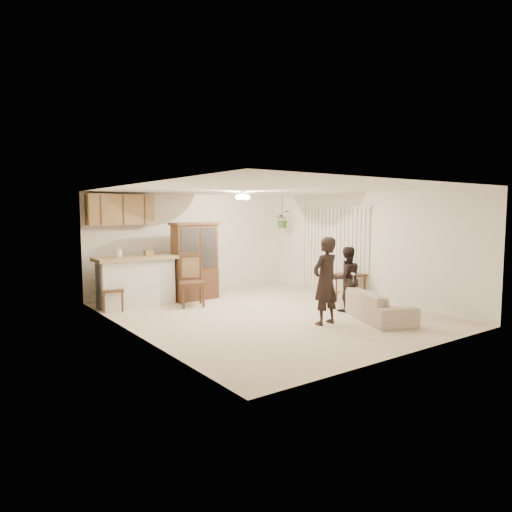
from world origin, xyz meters
TOP-DOWN VIEW (x-y plane):
  - floor at (0.00, 0.00)m, footprint 6.50×6.50m
  - ceiling at (0.00, 0.00)m, footprint 5.50×6.50m
  - wall_back at (0.00, 3.25)m, footprint 5.50×0.02m
  - wall_front at (0.00, -3.25)m, footprint 5.50×0.02m
  - wall_left at (-2.75, 0.00)m, footprint 0.02×6.50m
  - wall_right at (2.75, 0.00)m, footprint 0.02×6.50m
  - breakfast_bar at (-1.85, 2.35)m, footprint 1.60×0.55m
  - bar_top at (-1.85, 2.35)m, footprint 1.75×0.70m
  - upper_cabinets at (-1.90, 3.07)m, footprint 1.50×0.34m
  - vertical_blinds at (2.71, 0.90)m, footprint 0.06×2.30m
  - ceiling_fixture at (0.20, 1.20)m, footprint 0.36×0.36m
  - hanging_plant at (2.30, 2.40)m, footprint 0.43×0.37m
  - plant_cord at (2.30, 2.40)m, footprint 0.01×0.01m
  - sofa at (1.43, -1.54)m, footprint 1.41×2.01m
  - adult at (0.33, -1.28)m, footprint 0.70×0.49m
  - child at (1.46, -0.73)m, footprint 0.80×0.72m
  - china_hutch at (-0.48, 2.21)m, footprint 1.16×0.49m
  - side_table at (2.42, 0.03)m, footprint 0.60×0.60m
  - chair_bar at (-2.44, 2.14)m, footprint 0.54×0.54m
  - chair_hutch_left at (-0.88, 1.59)m, footprint 0.66×0.66m
  - chair_hutch_right at (0.12, 2.86)m, footprint 0.70×0.70m
  - controller_adult at (0.36, -1.65)m, footprint 0.06×0.14m
  - controller_child at (1.35, -1.02)m, footprint 0.08×0.12m

SIDE VIEW (x-z plane):
  - floor at x=0.00m, z-range 0.00..0.00m
  - chair_bar at x=-2.44m, z-range -0.21..0.76m
  - chair_hutch_right at x=0.12m, z-range -0.24..0.88m
  - side_table at x=2.42m, z-range -0.02..0.67m
  - chair_hutch_left at x=-0.88m, z-range -0.25..0.91m
  - sofa at x=1.43m, z-range 0.00..0.73m
  - breakfast_bar at x=-1.85m, z-range 0.00..1.00m
  - child at x=1.46m, z-range 0.00..1.35m
  - controller_child at x=1.35m, z-range 0.80..0.84m
  - china_hutch at x=-0.48m, z-range -0.01..1.80m
  - adult at x=0.33m, z-range 0.00..1.80m
  - bar_top at x=-1.85m, z-range 1.01..1.09m
  - vertical_blinds at x=2.71m, z-range 0.05..2.15m
  - controller_adult at x=0.36m, z-range 1.21..1.25m
  - wall_back at x=0.00m, z-range 0.00..2.50m
  - wall_front at x=0.00m, z-range 0.00..2.50m
  - wall_left at x=-2.75m, z-range 0.00..2.50m
  - wall_right at x=2.75m, z-range 0.00..2.50m
  - hanging_plant at x=2.30m, z-range 1.61..2.09m
  - upper_cabinets at x=-1.90m, z-range 1.75..2.45m
  - plant_cord at x=2.30m, z-range 1.85..2.50m
  - ceiling_fixture at x=0.20m, z-range 2.30..2.50m
  - ceiling at x=0.00m, z-range 2.49..2.51m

